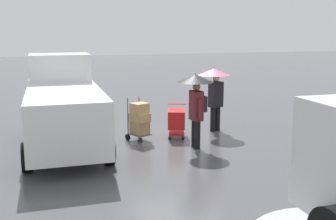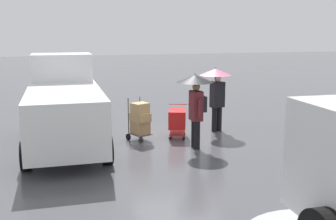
{
  "view_description": "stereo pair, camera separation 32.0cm",
  "coord_description": "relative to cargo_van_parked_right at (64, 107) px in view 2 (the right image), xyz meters",
  "views": [
    {
      "loc": [
        3.98,
        11.69,
        3.33
      ],
      "look_at": [
        0.41,
        0.52,
        1.05
      ],
      "focal_mm": 43.89,
      "sensor_mm": 36.0,
      "label": 1
    },
    {
      "loc": [
        3.67,
        11.78,
        3.33
      ],
      "look_at": [
        0.41,
        0.52,
        1.05
      ],
      "focal_mm": 43.89,
      "sensor_mm": 36.0,
      "label": 2
    }
  ],
  "objects": [
    {
      "name": "slush_patch_mid_street",
      "position": [
        -4.79,
        5.47,
        -1.18
      ],
      "size": [
        1.52,
        1.52,
        0.01
      ],
      "primitive_type": "cylinder",
      "color": "#999BA0",
      "rests_on": "ground"
    },
    {
      "name": "hand_dolly_boxes",
      "position": [
        -2.21,
        -0.05,
        -0.52
      ],
      "size": [
        0.75,
        0.85,
        1.32
      ],
      "color": "#515156",
      "rests_on": "ground"
    },
    {
      "name": "pedestrian_pink_side",
      "position": [
        -4.89,
        -0.5,
        0.41
      ],
      "size": [
        1.04,
        1.04,
        2.15
      ],
      "color": "black",
      "rests_on": "ground"
    },
    {
      "name": "ground_plane",
      "position": [
        -3.31,
        0.13,
        -1.18
      ],
      "size": [
        90.0,
        90.0,
        0.0
      ],
      "primitive_type": "plane",
      "color": "#4C4C51"
    },
    {
      "name": "pedestrian_black_side",
      "position": [
        -3.58,
        1.13,
        0.39
      ],
      "size": [
        1.04,
        1.04,
        2.15
      ],
      "color": "black",
      "rests_on": "ground"
    },
    {
      "name": "shopping_cart_vendor",
      "position": [
        -3.42,
        -0.09,
        -0.61
      ],
      "size": [
        0.79,
        0.95,
        1.02
      ],
      "color": "red",
      "rests_on": "ground"
    },
    {
      "name": "cargo_van_parked_right",
      "position": [
        0.0,
        0.0,
        0.0
      ],
      "size": [
        2.27,
        5.37,
        2.6
      ],
      "color": "white",
      "rests_on": "ground"
    }
  ]
}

